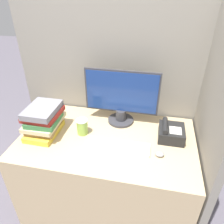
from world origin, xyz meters
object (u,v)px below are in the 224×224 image
(coffee_cup, at_px, (82,127))
(book_stack, at_px, (44,120))
(keyboard, at_px, (118,146))
(mouse, at_px, (160,154))
(desk_telephone, at_px, (171,133))
(monitor, at_px, (121,99))

(coffee_cup, distance_m, book_stack, 0.29)
(keyboard, relative_size, mouse, 7.46)
(desk_telephone, bearing_deg, mouse, -108.78)
(desk_telephone, bearing_deg, keyboard, -152.68)
(monitor, relative_size, coffee_cup, 4.72)
(book_stack, bearing_deg, desk_telephone, 8.01)
(coffee_cup, xyz_separation_m, desk_telephone, (0.65, 0.08, -0.01))
(keyboard, height_order, coffee_cup, coffee_cup)
(mouse, distance_m, coffee_cup, 0.60)
(keyboard, height_order, mouse, mouse)
(coffee_cup, relative_size, book_stack, 0.39)
(mouse, distance_m, book_stack, 0.87)
(desk_telephone, bearing_deg, book_stack, -171.99)
(mouse, height_order, book_stack, book_stack)
(keyboard, bearing_deg, monitor, 96.05)
(monitor, height_order, keyboard, monitor)
(keyboard, bearing_deg, book_stack, 174.42)
(coffee_cup, bearing_deg, mouse, -12.64)
(coffee_cup, distance_m, desk_telephone, 0.66)
(desk_telephone, bearing_deg, monitor, 160.25)
(keyboard, height_order, desk_telephone, desk_telephone)
(mouse, height_order, coffee_cup, coffee_cup)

